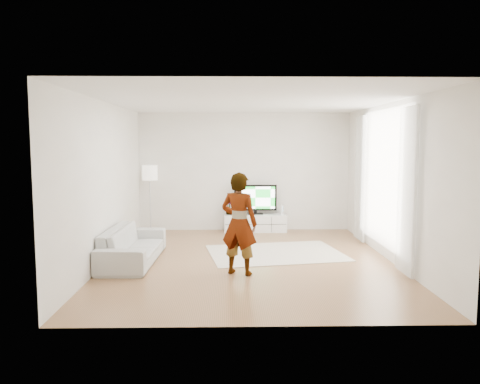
{
  "coord_description": "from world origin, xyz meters",
  "views": [
    {
      "loc": [
        -0.33,
        -8.14,
        2.09
      ],
      "look_at": [
        -0.16,
        0.4,
        1.19
      ],
      "focal_mm": 35.0,
      "sensor_mm": 36.0,
      "label": 1
    }
  ],
  "objects_px": {
    "sofa": "(133,245)",
    "floor_lamp": "(150,176)",
    "rug": "(275,253)",
    "television": "(255,198)",
    "player": "(239,224)",
    "media_console": "(255,223)"
  },
  "relations": [
    {
      "from": "media_console",
      "to": "floor_lamp",
      "type": "height_order",
      "value": "floor_lamp"
    },
    {
      "from": "media_console",
      "to": "floor_lamp",
      "type": "relative_size",
      "value": 0.93
    },
    {
      "from": "television",
      "to": "floor_lamp",
      "type": "bearing_deg",
      "value": -177.84
    },
    {
      "from": "rug",
      "to": "sofa",
      "type": "relative_size",
      "value": 1.18
    },
    {
      "from": "sofa",
      "to": "rug",
      "type": "bearing_deg",
      "value": -75.59
    },
    {
      "from": "player",
      "to": "sofa",
      "type": "distance_m",
      "value": 2.1
    },
    {
      "from": "media_console",
      "to": "rug",
      "type": "height_order",
      "value": "media_console"
    },
    {
      "from": "rug",
      "to": "sofa",
      "type": "height_order",
      "value": "sofa"
    },
    {
      "from": "sofa",
      "to": "floor_lamp",
      "type": "bearing_deg",
      "value": 4.71
    },
    {
      "from": "media_console",
      "to": "player",
      "type": "height_order",
      "value": "player"
    },
    {
      "from": "rug",
      "to": "television",
      "type": "bearing_deg",
      "value": 96.79
    },
    {
      "from": "media_console",
      "to": "rug",
      "type": "xyz_separation_m",
      "value": [
        0.27,
        -2.21,
        -0.2
      ]
    },
    {
      "from": "television",
      "to": "player",
      "type": "distance_m",
      "value": 3.69
    },
    {
      "from": "rug",
      "to": "player",
      "type": "relative_size",
      "value": 1.52
    },
    {
      "from": "television",
      "to": "rug",
      "type": "distance_m",
      "value": 2.39
    },
    {
      "from": "media_console",
      "to": "television",
      "type": "distance_m",
      "value": 0.58
    },
    {
      "from": "television",
      "to": "rug",
      "type": "height_order",
      "value": "television"
    },
    {
      "from": "player",
      "to": "sofa",
      "type": "bearing_deg",
      "value": -1.45
    },
    {
      "from": "media_console",
      "to": "player",
      "type": "relative_size",
      "value": 0.9
    },
    {
      "from": "media_console",
      "to": "television",
      "type": "xyz_separation_m",
      "value": [
        -0.0,
        0.03,
        0.58
      ]
    },
    {
      "from": "player",
      "to": "floor_lamp",
      "type": "distance_m",
      "value": 4.13
    },
    {
      "from": "media_console",
      "to": "floor_lamp",
      "type": "bearing_deg",
      "value": -178.48
    }
  ]
}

